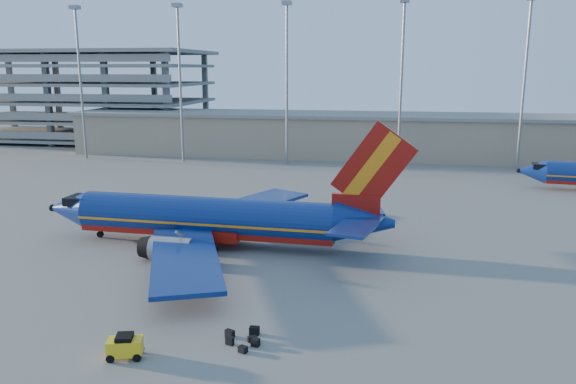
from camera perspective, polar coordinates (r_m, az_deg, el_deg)
ground at (r=58.25m, az=-3.45°, el=-4.77°), size 220.00×220.00×0.00m
terminal_building at (r=112.82m, az=8.56°, el=5.74°), size 122.00×16.00×8.50m
parking_garage at (r=148.70m, az=-20.47°, el=9.56°), size 62.00×32.00×21.40m
light_mast_row at (r=100.37m, az=5.65°, el=12.58°), size 101.60×1.60×28.65m
aircraft_main at (r=55.79m, az=-7.44°, el=-2.73°), size 37.50×36.06×12.70m
baggage_tug at (r=36.59m, az=-16.23°, el=-14.78°), size 2.34×1.76×1.50m
luggage_pile at (r=37.41m, az=-4.41°, el=-14.58°), size 2.58×2.98×0.54m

